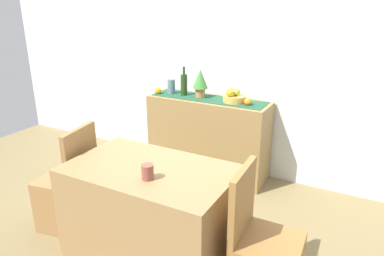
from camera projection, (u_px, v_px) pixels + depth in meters
The scene contains 16 objects.
ground_plane at pixel (177, 218), 3.20m from camera, with size 6.40×6.40×0.02m, color olive.
room_wall_rear at pixel (233, 49), 3.72m from camera, with size 6.40×0.06×2.70m, color silver.
sideboard_console at pixel (208, 137), 3.88m from camera, with size 1.30×0.42×0.86m, color olive.
table_runner at pixel (209, 99), 3.73m from camera, with size 1.22×0.32×0.01m, color #1E4B33.
fruit_bowl at pixel (234, 99), 3.59m from camera, with size 0.23×0.23×0.07m, color gold.
apple_rear at pixel (236, 92), 3.56m from camera, with size 0.07×0.07×0.07m, color #8AAE2F.
apple_right at pixel (230, 93), 3.52m from camera, with size 0.08×0.08×0.08m, color gold.
apple_front at pixel (232, 91), 3.63m from camera, with size 0.07×0.07×0.07m, color #9AB236.
wine_bottle at pixel (184, 84), 3.82m from camera, with size 0.07×0.07×0.31m.
ceramic_vase at pixel (171, 87), 3.91m from camera, with size 0.08×0.08×0.16m, color slate.
potted_plant at pixel (200, 81), 3.72m from camera, with size 0.16×0.16×0.30m.
orange_loose_far at pixel (158, 91), 3.91m from camera, with size 0.07×0.07×0.07m, color orange.
orange_loose_end at pixel (248, 102), 3.48m from camera, with size 0.08×0.08×0.08m, color orange.
dining_table at pixel (152, 214), 2.58m from camera, with size 1.17×0.71×0.74m, color #987548.
coffee_cup at pixel (148, 172), 2.29m from camera, with size 0.08×0.08×0.10m, color brown.
chair_near_window at pixel (69, 197), 3.00m from camera, with size 0.46×0.46×0.90m.
Camera 1 is at (1.42, -2.34, 1.83)m, focal length 33.33 mm.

